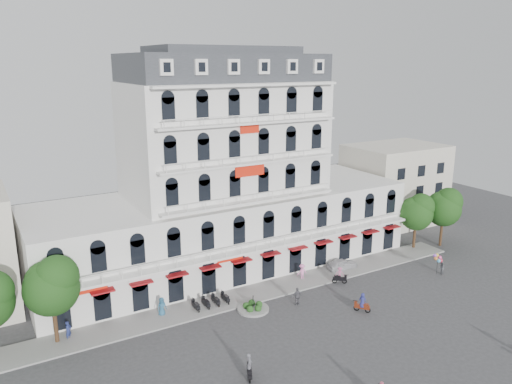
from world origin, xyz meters
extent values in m
plane|color=#38383A|center=(0.00, 0.00, 0.00)|extent=(120.00, 120.00, 0.00)
cube|color=gray|center=(0.00, 9.00, 0.08)|extent=(53.00, 4.00, 0.16)
cube|color=silver|center=(0.00, 18.00, 4.50)|extent=(45.00, 14.00, 9.00)
cube|color=silver|center=(0.00, 18.00, 15.50)|extent=(22.00, 12.00, 13.00)
cube|color=#2D3035|center=(0.00, 18.00, 23.50)|extent=(21.56, 11.76, 3.00)
cube|color=#2D3035|center=(0.00, 18.00, 25.40)|extent=(15.84, 8.64, 0.80)
cube|color=maroon|center=(0.00, 10.50, 3.50)|extent=(40.50, 1.00, 0.15)
cube|color=red|center=(0.00, 11.88, 13.00)|extent=(3.50, 0.10, 1.40)
cube|color=beige|center=(30.00, 20.00, 6.00)|extent=(14.00, 10.00, 12.00)
cylinder|color=gray|center=(-3.00, 6.00, 0.12)|extent=(3.20, 3.20, 0.24)
cylinder|color=black|center=(-3.00, 6.00, 0.90)|extent=(0.08, 0.08, 1.40)
sphere|color=#1B4316|center=(-2.30, 6.00, 0.45)|extent=(0.70, 0.70, 0.70)
sphere|color=#1B4316|center=(-2.78, 6.66, 0.45)|extent=(0.70, 0.70, 0.70)
sphere|color=#1B4316|center=(-3.56, 6.42, 0.45)|extent=(0.70, 0.70, 0.70)
sphere|color=#1B4316|center=(-3.57, 5.60, 0.45)|extent=(0.70, 0.70, 0.70)
sphere|color=#1B4316|center=(-2.80, 5.33, 0.45)|extent=(0.70, 0.70, 0.70)
cylinder|color=#382314|center=(-21.00, 9.50, 1.87)|extent=(0.36, 0.36, 3.74)
sphere|color=#1A3D13|center=(-21.00, 9.50, 5.27)|extent=(4.76, 4.76, 4.76)
sphere|color=#1A3D13|center=(-20.50, 9.20, 6.38)|extent=(3.74, 3.74, 3.74)
sphere|color=#1A3D13|center=(-21.40, 9.80, 5.95)|extent=(3.40, 3.40, 3.40)
cylinder|color=#382314|center=(24.00, 10.00, 1.72)|extent=(0.36, 0.36, 3.43)
sphere|color=#1A3D13|center=(24.00, 10.00, 4.84)|extent=(4.37, 4.37, 4.37)
sphere|color=#1A3D13|center=(24.50, 9.70, 5.85)|extent=(3.43, 3.43, 3.43)
sphere|color=#1A3D13|center=(23.60, 10.30, 5.46)|extent=(3.12, 3.12, 3.12)
cylinder|color=#382314|center=(28.00, 9.00, 1.83)|extent=(0.36, 0.36, 3.65)
sphere|color=#1A3D13|center=(28.00, 9.00, 5.15)|extent=(4.65, 4.65, 4.65)
sphere|color=#1A3D13|center=(28.50, 8.70, 6.23)|extent=(3.65, 3.65, 3.65)
sphere|color=#1A3D13|center=(27.60, 9.30, 5.81)|extent=(3.32, 3.32, 3.32)
imported|color=silver|center=(11.34, 9.50, 0.64)|extent=(3.90, 1.86, 1.29)
cube|color=black|center=(-8.81, -3.52, 0.55)|extent=(0.96, 1.50, 0.35)
torus|color=black|center=(-8.58, -3.02, 0.28)|extent=(0.37, 0.59, 0.60)
torus|color=black|center=(-9.05, -4.02, 0.28)|extent=(0.37, 0.59, 0.60)
imported|color=slate|center=(-8.81, -3.52, 1.32)|extent=(0.65, 0.75, 1.74)
cube|color=maroon|center=(6.23, 0.25, 0.55)|extent=(1.17, 1.41, 0.35)
torus|color=black|center=(5.90, 0.70, 0.28)|extent=(0.45, 0.55, 0.60)
torus|color=black|center=(6.56, -0.19, 0.28)|extent=(0.45, 0.55, 0.60)
imported|color=navy|center=(6.23, 0.25, 1.22)|extent=(0.84, 0.90, 1.55)
cube|color=black|center=(8.50, 6.52, 0.55)|extent=(1.43, 1.15, 0.35)
torus|color=black|center=(8.95, 6.20, 0.28)|extent=(0.56, 0.44, 0.60)
torus|color=black|center=(8.05, 6.83, 0.28)|extent=(0.56, 0.44, 0.60)
imported|color=#C36790|center=(8.50, 6.52, 1.21)|extent=(1.12, 1.02, 1.51)
imported|color=#295B7C|center=(-11.28, 9.50, 0.97)|extent=(1.03, 0.75, 1.93)
imported|color=#59575E|center=(1.48, 4.71, 0.95)|extent=(1.18, 0.66, 1.90)
imported|color=pink|center=(5.45, 9.50, 0.94)|extent=(1.25, 0.78, 1.87)
imported|color=navy|center=(-20.00, 9.50, 0.91)|extent=(0.78, 0.77, 1.82)
imported|color=#5C5E64|center=(20.40, 2.47, 0.78)|extent=(0.93, 0.97, 1.57)
cylinder|color=black|center=(20.00, 2.77, 1.00)|extent=(0.04, 0.04, 2.00)
sphere|color=#E54C99|center=(20.35, 2.77, 2.00)|extent=(0.44, 0.44, 0.44)
sphere|color=yellow|center=(20.17, 3.08, 2.21)|extent=(0.44, 0.44, 0.44)
sphere|color=#994CD8|center=(19.82, 3.08, 2.23)|extent=(0.44, 0.44, 0.44)
sphere|color=orange|center=(19.65, 2.77, 2.04)|extent=(0.44, 0.44, 0.44)
sphere|color=#4CB2E5|center=(19.83, 2.47, 1.81)|extent=(0.44, 0.44, 0.44)
sphere|color=#D8334C|center=(20.18, 2.47, 1.76)|extent=(0.44, 0.44, 0.44)
camera|label=1|loc=(-25.60, -33.35, 24.17)|focal=35.00mm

